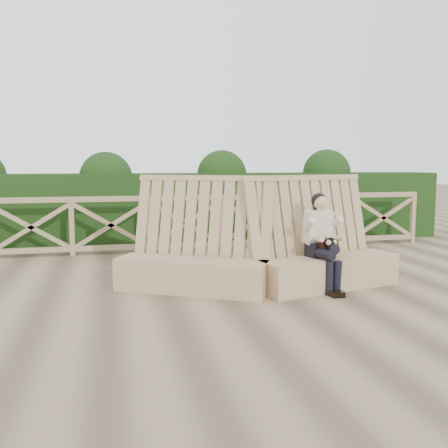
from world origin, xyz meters
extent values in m
plane|color=brown|center=(0.00, 0.00, 0.00)|extent=(60.00, 60.00, 0.00)
cube|color=#977B56|center=(-0.40, 0.37, 0.22)|extent=(2.03, 1.42, 0.44)
cube|color=#977B56|center=(-0.27, 0.61, 0.79)|extent=(2.01, 1.37, 1.56)
cube|color=#977B56|center=(1.49, 0.13, 0.22)|extent=(2.10, 0.99, 0.44)
cube|color=#977B56|center=(1.42, 0.39, 0.79)|extent=(2.09, 0.93, 1.56)
cube|color=black|center=(1.36, 0.19, 0.54)|extent=(0.36, 0.29, 0.20)
cube|color=beige|center=(1.35, 0.23, 0.85)|extent=(0.40, 0.32, 0.48)
sphere|color=tan|center=(1.36, 0.19, 1.19)|extent=(0.22, 0.22, 0.19)
sphere|color=black|center=(1.35, 0.22, 1.21)|extent=(0.24, 0.24, 0.21)
cylinder|color=black|center=(1.31, -0.01, 0.52)|extent=(0.20, 0.44, 0.14)
cylinder|color=black|center=(1.45, 0.03, 0.58)|extent=(0.21, 0.44, 0.15)
cylinder|color=black|center=(1.33, -0.21, 0.22)|extent=(0.13, 0.13, 0.44)
cylinder|color=black|center=(1.44, -0.21, 0.22)|extent=(0.13, 0.13, 0.44)
cube|color=black|center=(1.35, -0.29, 0.04)|extent=(0.12, 0.23, 0.07)
cube|color=black|center=(1.44, -0.30, 0.04)|extent=(0.12, 0.23, 0.07)
cube|color=black|center=(1.40, 0.03, 0.63)|extent=(0.27, 0.18, 0.16)
cube|color=black|center=(1.41, -0.12, 0.68)|extent=(0.08, 0.09, 0.11)
cube|color=#977B58|center=(0.00, 3.50, 1.05)|extent=(10.10, 0.07, 0.10)
cube|color=#977B58|center=(0.00, 3.50, 0.12)|extent=(10.10, 0.07, 0.10)
cube|color=black|center=(0.00, 4.70, 0.75)|extent=(12.00, 1.20, 1.50)
camera|label=1|loc=(-1.44, -6.12, 1.71)|focal=40.00mm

